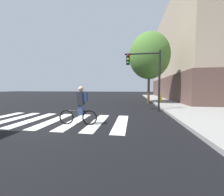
% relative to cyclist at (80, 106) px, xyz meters
% --- Properties ---
extents(ground_plane, '(120.00, 120.00, 0.00)m').
position_rel_cyclist_xyz_m(ground_plane, '(-1.13, 0.57, -0.84)').
color(ground_plane, black).
extents(crosswalk_stripes, '(7.28, 3.29, 0.01)m').
position_rel_cyclist_xyz_m(crosswalk_stripes, '(-1.64, 0.57, -0.84)').
color(crosswalk_stripes, silver).
rests_on(crosswalk_stripes, ground).
extents(cyclist, '(1.71, 0.37, 1.69)m').
position_rel_cyclist_xyz_m(cyclist, '(0.00, 0.00, 0.00)').
color(cyclist, black).
rests_on(cyclist, ground).
extents(traffic_light_near, '(2.47, 0.28, 4.20)m').
position_rel_cyclist_xyz_m(traffic_light_near, '(3.20, 4.19, 2.02)').
color(traffic_light_near, black).
rests_on(traffic_light_near, ground).
extents(fire_hydrant, '(0.33, 0.22, 0.78)m').
position_rel_cyclist_xyz_m(fire_hydrant, '(5.10, 9.21, -0.31)').
color(fire_hydrant, gold).
rests_on(fire_hydrant, sidewalk).
extents(street_tree_near, '(4.08, 4.08, 7.26)m').
position_rel_cyclist_xyz_m(street_tree_near, '(3.86, 8.93, 4.06)').
color(street_tree_near, '#4C3823').
rests_on(street_tree_near, ground).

